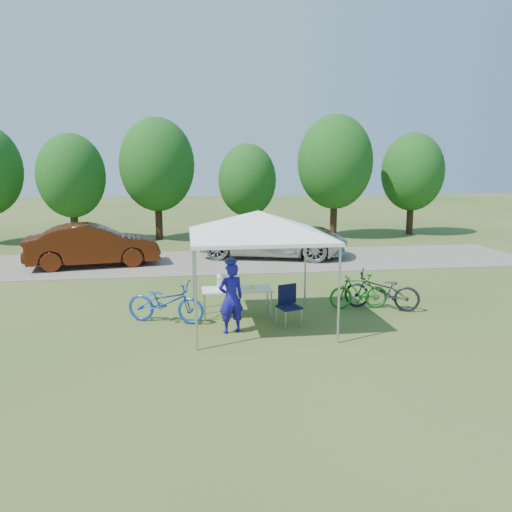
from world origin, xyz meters
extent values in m
plane|color=#2D5119|center=(0.00, 0.00, 0.00)|extent=(100.00, 100.00, 0.00)
cube|color=gray|center=(0.00, 8.00, 0.01)|extent=(24.00, 5.00, 0.02)
cylinder|color=#A5A5AA|center=(-1.50, -1.50, 1.05)|extent=(0.05, 0.05, 2.10)
cylinder|color=#A5A5AA|center=(1.50, -1.50, 1.05)|extent=(0.05, 0.05, 2.10)
cylinder|color=#A5A5AA|center=(-1.50, 1.50, 1.05)|extent=(0.05, 0.05, 2.10)
cylinder|color=#A5A5AA|center=(1.50, 1.50, 1.05)|extent=(0.05, 0.05, 2.10)
cube|color=white|center=(0.00, 0.00, 2.14)|extent=(3.15, 3.15, 0.08)
pyramid|color=white|center=(0.00, 0.00, 2.73)|extent=(4.53, 4.53, 0.55)
cylinder|color=#382314|center=(-7.00, 13.70, 0.88)|extent=(0.36, 0.36, 1.75)
ellipsoid|color=#144711|center=(-7.00, 13.70, 3.25)|extent=(3.20, 3.20, 4.00)
cylinder|color=#382314|center=(-3.00, 14.30, 1.01)|extent=(0.36, 0.36, 2.03)
ellipsoid|color=#144711|center=(-3.00, 14.30, 3.77)|extent=(3.71, 3.71, 4.64)
cylinder|color=#382314|center=(1.50, 14.10, 0.80)|extent=(0.36, 0.36, 1.61)
ellipsoid|color=#144711|center=(1.50, 14.10, 2.99)|extent=(2.94, 2.94, 3.68)
cylinder|color=#382314|center=(6.00, 13.80, 1.05)|extent=(0.36, 0.36, 2.10)
ellipsoid|color=#144711|center=(6.00, 13.80, 3.90)|extent=(3.84, 3.84, 4.80)
cylinder|color=#382314|center=(10.50, 14.40, 0.91)|extent=(0.36, 0.36, 1.82)
ellipsoid|color=#144711|center=(10.50, 14.40, 3.38)|extent=(3.33, 3.33, 4.16)
cube|color=white|center=(-0.44, 0.71, 0.69)|extent=(1.73, 0.72, 0.04)
cylinder|color=#A5A5AA|center=(-1.26, 0.40, 0.34)|extent=(0.04, 0.04, 0.67)
cylinder|color=#A5A5AA|center=(0.38, 0.40, 0.34)|extent=(0.04, 0.04, 0.67)
cylinder|color=#A5A5AA|center=(-1.26, 1.02, 0.34)|extent=(0.04, 0.04, 0.67)
cylinder|color=#A5A5AA|center=(0.38, 1.02, 0.34)|extent=(0.04, 0.04, 0.67)
cube|color=black|center=(0.70, -0.21, 0.45)|extent=(0.62, 0.62, 0.04)
cube|color=black|center=(0.70, 0.03, 0.71)|extent=(0.47, 0.20, 0.49)
cylinder|color=#A5A5AA|center=(0.49, -0.42, 0.22)|extent=(0.02, 0.02, 0.43)
cylinder|color=#A5A5AA|center=(0.92, -0.42, 0.22)|extent=(0.02, 0.02, 0.43)
cylinder|color=#A5A5AA|center=(0.49, 0.01, 0.22)|extent=(0.02, 0.02, 0.43)
cylinder|color=#A5A5AA|center=(0.92, 0.01, 0.22)|extent=(0.02, 0.02, 0.43)
cube|color=white|center=(-0.69, 0.71, 0.87)|extent=(0.46, 0.31, 0.31)
cube|color=white|center=(-0.69, 0.71, 1.04)|extent=(0.48, 0.33, 0.04)
cylinder|color=yellow|center=(-0.08, 0.66, 0.74)|extent=(0.08, 0.08, 0.06)
imported|color=#181294|center=(-0.69, -0.49, 0.81)|extent=(0.67, 0.53, 1.62)
imported|color=#154BB8|center=(-2.19, 0.48, 0.51)|extent=(2.05, 1.30, 1.02)
imported|color=#1B791B|center=(2.83, 0.96, 0.47)|extent=(1.58, 0.57, 0.93)
imported|color=black|center=(3.39, 0.79, 0.51)|extent=(2.05, 1.48, 1.02)
imported|color=silver|center=(1.93, 8.80, 0.86)|extent=(6.61, 4.36, 1.69)
imported|color=#4C1C0C|center=(-5.11, 7.73, 0.81)|extent=(5.02, 2.47, 1.58)
camera|label=1|loc=(-1.67, -11.33, 3.77)|focal=35.00mm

